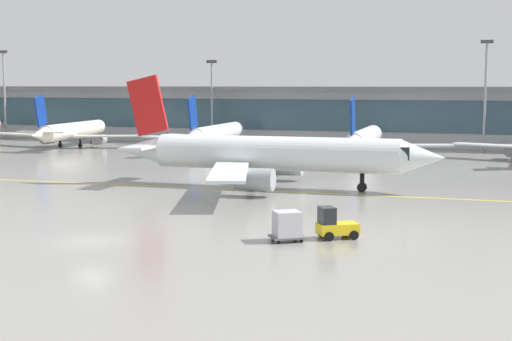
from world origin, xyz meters
name	(u,v)px	position (x,y,z in m)	size (l,w,h in m)	color
ground_plane	(91,241)	(0.00, 0.00, 0.00)	(400.00, 400.00, 0.00)	gray
taxiway_centreline_stripe	(270,191)	(4.31, 24.74, 0.00)	(110.00, 0.36, 0.01)	yellow
terminal_concourse	(344,115)	(0.00, 80.58, 4.92)	(183.03, 11.00, 9.60)	#B2B7BC
gate_airplane_1	(73,131)	(-40.00, 61.63, 2.56)	(23.82, 25.75, 8.52)	silver
gate_airplane_2	(217,134)	(-15.70, 62.42, 2.56)	(23.92, 25.71, 8.52)	white
gate_airplane_3	(364,139)	(7.08, 59.27, 2.56)	(23.93, 25.70, 8.52)	silver
taxiing_regional_jet	(272,154)	(3.89, 26.73, 3.27)	(32.91, 30.65, 10.92)	white
baggage_tug	(334,225)	(14.54, 5.78, 0.89)	(2.94, 2.61, 2.10)	yellow
cargo_dolly_lead	(287,225)	(11.83, 4.02, 1.05)	(2.63, 2.48, 1.94)	#595B60
apron_light_mast_0	(4,91)	(-60.91, 72.41, 8.72)	(1.80, 0.36, 16.04)	gray
apron_light_mast_1	(212,98)	(-20.97, 73.74, 7.66)	(1.80, 0.36, 13.95)	gray
apron_light_mast_2	(485,92)	(22.50, 72.07, 8.87)	(1.80, 0.36, 16.35)	gray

